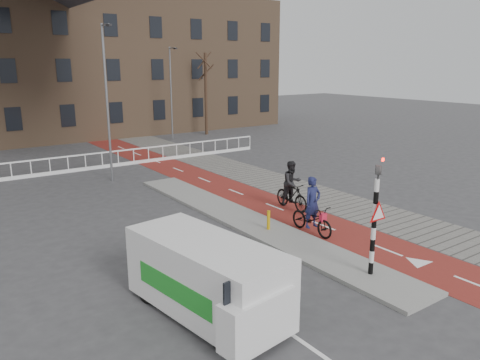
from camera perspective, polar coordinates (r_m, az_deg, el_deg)
ground at (r=16.25m, az=11.45°, el=-8.49°), size 120.00×120.00×0.00m
bike_lane at (r=24.55m, az=-3.18°, el=-0.44°), size 2.50×60.00×0.01m
sidewalk at (r=26.10m, az=2.03°, el=0.45°), size 3.00×60.00×0.01m
curb_island at (r=18.59m, az=0.96°, el=-5.07°), size 1.80×16.00×0.12m
traffic_signal at (r=13.92m, az=16.18°, el=-3.95°), size 0.80×0.80×3.68m
bollard at (r=17.49m, az=3.50°, el=-4.89°), size 0.12×0.12×0.72m
cyclist_near at (r=17.48m, az=8.78°, el=-4.18°), size 0.77×2.10×2.15m
cyclist_far at (r=20.14m, az=6.32°, el=-1.17°), size 0.94×2.02×2.13m
van at (r=11.86m, az=-4.12°, el=-11.64°), size 2.41×4.73×1.95m
railing at (r=28.44m, az=-22.13°, el=1.17°), size 28.00×0.10×0.99m
townhouse_row at (r=42.95m, az=-25.32°, el=15.03°), size 46.00×10.00×15.90m
tree_right at (r=41.26m, az=-4.17°, el=10.37°), size 0.26×0.26×6.98m
streetlight_near at (r=25.38m, az=-15.88°, el=8.77°), size 0.12×0.12×8.06m
streetlight_right at (r=38.73m, az=-8.40°, el=10.31°), size 0.12×0.12×7.37m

